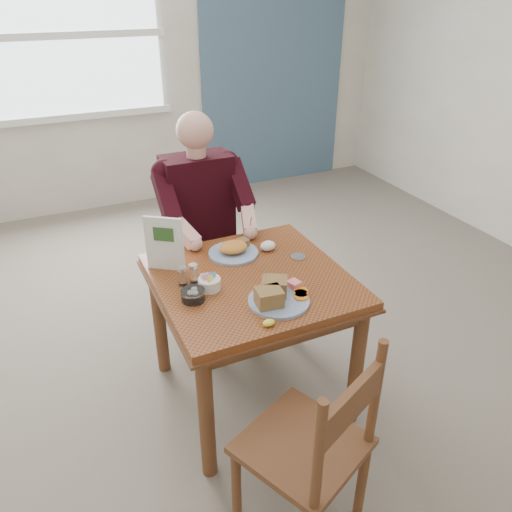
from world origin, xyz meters
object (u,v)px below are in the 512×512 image
chair_near (313,450)px  near_plate (276,295)px  diner (202,211)px  far_plate (234,249)px  table (251,296)px  chair_far (200,254)px

chair_near → near_plate: (0.13, 0.58, 0.31)m
diner → far_plate: (0.01, -0.46, -0.03)m
table → diner: size_ratio=0.66×
chair_far → far_plate: chair_far is taller
diner → near_plate: size_ratio=4.11×
chair_near → diner: 1.57m
table → diner: bearing=90.0°
chair_far → far_plate: size_ratio=2.92×
diner → near_plate: 0.95m
chair_near → diner: bearing=85.6°
near_plate → far_plate: 0.49m
near_plate → far_plate: near_plate is taller
far_plate → chair_near: bearing=-96.9°
near_plate → far_plate: bearing=90.1°
chair_near → chair_far: bearing=85.8°
chair_far → near_plate: 1.08m
chair_far → chair_near: size_ratio=1.00×
table → far_plate: far_plate is taller
table → near_plate: bearing=-86.9°
diner → chair_far: bearing=90.0°
table → near_plate: (0.01, -0.24, 0.15)m
chair_near → near_plate: 0.67m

